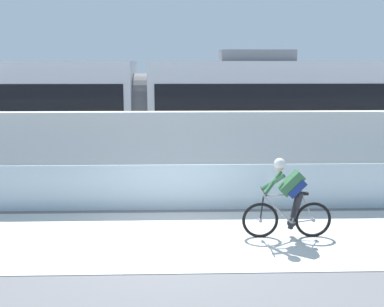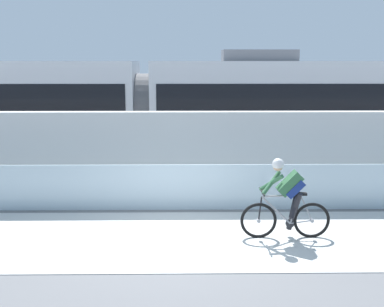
# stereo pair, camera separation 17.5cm
# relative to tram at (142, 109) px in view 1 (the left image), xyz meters

# --- Properties ---
(ground_plane) EXTENTS (200.00, 200.00, 0.00)m
(ground_plane) POSITION_rel_tram_xyz_m (1.20, -6.85, -1.89)
(ground_plane) COLOR slate
(bike_path_deck) EXTENTS (32.00, 3.20, 0.01)m
(bike_path_deck) POSITION_rel_tram_xyz_m (1.20, -6.85, -1.89)
(bike_path_deck) COLOR beige
(bike_path_deck) RESTS_ON ground
(glass_parapet) EXTENTS (32.00, 0.05, 1.08)m
(glass_parapet) POSITION_rel_tram_xyz_m (1.20, -5.00, -1.35)
(glass_parapet) COLOR silver
(glass_parapet) RESTS_ON ground
(concrete_barrier_wall) EXTENTS (32.00, 0.36, 2.13)m
(concrete_barrier_wall) POSITION_rel_tram_xyz_m (1.20, -3.20, -0.83)
(concrete_barrier_wall) COLOR silver
(concrete_barrier_wall) RESTS_ON ground
(tram_rail_near) EXTENTS (32.00, 0.08, 0.01)m
(tram_rail_near) POSITION_rel_tram_xyz_m (1.20, -0.72, -1.89)
(tram_rail_near) COLOR #595654
(tram_rail_near) RESTS_ON ground
(tram_rail_far) EXTENTS (32.00, 0.08, 0.01)m
(tram_rail_far) POSITION_rel_tram_xyz_m (1.20, 0.72, -1.89)
(tram_rail_far) COLOR #595654
(tram_rail_far) RESTS_ON ground
(tram) EXTENTS (22.56, 2.54, 3.81)m
(tram) POSITION_rel_tram_xyz_m (0.00, 0.00, 0.00)
(tram) COLOR silver
(tram) RESTS_ON ground
(cyclist_on_bike) EXTENTS (1.77, 0.58, 1.61)m
(cyclist_on_bike) POSITION_rel_tram_xyz_m (3.34, -6.85, -1.11)
(cyclist_on_bike) COLOR black
(cyclist_on_bike) RESTS_ON ground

